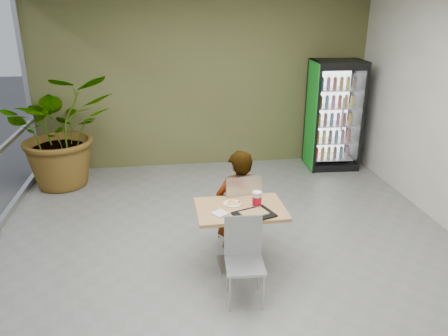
{
  "coord_description": "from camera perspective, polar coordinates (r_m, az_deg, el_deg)",
  "views": [
    {
      "loc": [
        -0.69,
        -4.31,
        2.88
      ],
      "look_at": [
        -0.02,
        0.58,
        1.0
      ],
      "focal_mm": 35.0,
      "sensor_mm": 36.0,
      "label": 1
    }
  ],
  "objects": [
    {
      "name": "cafeteria_tray",
      "position": [
        4.68,
        3.95,
        -6.08
      ],
      "size": [
        0.48,
        0.42,
        0.02
      ],
      "primitive_type": "cube",
      "rotation": [
        0.0,
        0.0,
        0.35
      ],
      "color": "black",
      "rests_on": "dining_table"
    },
    {
      "name": "ground",
      "position": [
        5.23,
        1.09,
        -12.58
      ],
      "size": [
        7.0,
        7.0,
        0.0
      ],
      "primitive_type": "plane",
      "color": "gray",
      "rests_on": "ground"
    },
    {
      "name": "napkin_stack",
      "position": [
        4.7,
        -0.52,
        -5.96
      ],
      "size": [
        0.2,
        0.2,
        0.02
      ],
      "primitive_type": "cube",
      "rotation": [
        0.0,
        0.0,
        0.61
      ],
      "color": "white",
      "rests_on": "dining_table"
    },
    {
      "name": "pizza_plate",
      "position": [
        4.92,
        1.1,
        -4.57
      ],
      "size": [
        0.27,
        0.2,
        0.03
      ],
      "color": "white",
      "rests_on": "dining_table"
    },
    {
      "name": "potted_plant",
      "position": [
        7.57,
        -20.51,
        4.62
      ],
      "size": [
        2.07,
        1.94,
        1.87
      ],
      "primitive_type": "imported",
      "rotation": [
        0.0,
        0.0,
        0.35
      ],
      "color": "#2A692A",
      "rests_on": "ground"
    },
    {
      "name": "beverage_fridge",
      "position": [
        8.17,
        14.18,
        6.7
      ],
      "size": [
        0.92,
        0.73,
        1.94
      ],
      "rotation": [
        0.0,
        0.0,
        -0.05
      ],
      "color": "black",
      "rests_on": "ground"
    },
    {
      "name": "chair_near",
      "position": [
        4.5,
        2.62,
        -10.92
      ],
      "size": [
        0.41,
        0.41,
        0.87
      ],
      "rotation": [
        0.0,
        0.0,
        -0.06
      ],
      "color": "#AEB1B3",
      "rests_on": "ground"
    },
    {
      "name": "room_envelope",
      "position": [
        4.55,
        1.22,
        4.5
      ],
      "size": [
        6.0,
        7.0,
        3.2
      ],
      "primitive_type": null,
      "color": "silver",
      "rests_on": "ground"
    },
    {
      "name": "seated_woman",
      "position": [
        5.4,
        1.87,
        -5.57
      ],
      "size": [
        0.63,
        0.47,
        1.56
      ],
      "primitive_type": "imported",
      "rotation": [
        0.0,
        0.0,
        3.32
      ],
      "color": "black",
      "rests_on": "ground"
    },
    {
      "name": "soda_cup",
      "position": [
        4.83,
        4.32,
        -4.17
      ],
      "size": [
        0.11,
        0.11,
        0.19
      ],
      "color": "white",
      "rests_on": "dining_table"
    },
    {
      "name": "dining_table",
      "position": [
        4.95,
        2.11,
        -7.43
      ],
      "size": [
        0.99,
        0.7,
        0.75
      ],
      "rotation": [
        0.0,
        0.0,
        0.02
      ],
      "color": "tan",
      "rests_on": "ground"
    },
    {
      "name": "chair_far",
      "position": [
        5.31,
        2.18,
        -4.82
      ],
      "size": [
        0.51,
        0.51,
        0.99
      ],
      "rotation": [
        0.0,
        0.0,
        3.32
      ],
      "color": "#AEB1B3",
      "rests_on": "ground"
    }
  ]
}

